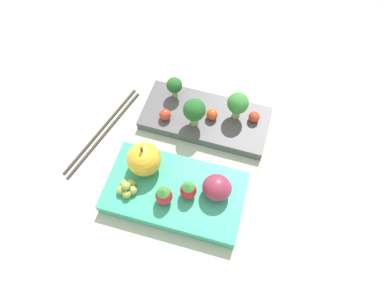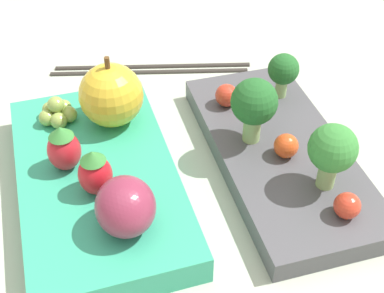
# 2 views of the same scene
# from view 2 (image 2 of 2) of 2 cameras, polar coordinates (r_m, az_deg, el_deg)

# --- Properties ---
(ground_plane) EXTENTS (4.00, 4.00, 0.00)m
(ground_plane) POSITION_cam_2_polar(r_m,az_deg,el_deg) (0.45, 0.60, -3.35)
(ground_plane) COLOR #ADB7A3
(bento_box_savoury) EXTENTS (0.23, 0.11, 0.02)m
(bento_box_savoury) POSITION_cam_2_polar(r_m,az_deg,el_deg) (0.46, 9.44, -1.02)
(bento_box_savoury) COLOR #4C4C51
(bento_box_savoury) RESTS_ON ground_plane
(bento_box_fruit) EXTENTS (0.22, 0.13, 0.02)m
(bento_box_fruit) POSITION_cam_2_polar(r_m,az_deg,el_deg) (0.44, -10.00, -3.59)
(bento_box_fruit) COLOR #33A87F
(bento_box_fruit) RESTS_ON ground_plane
(broccoli_floret_0) EXTENTS (0.04, 0.04, 0.06)m
(broccoli_floret_0) POSITION_cam_2_polar(r_m,az_deg,el_deg) (0.41, 14.75, -0.39)
(broccoli_floret_0) COLOR #93B770
(broccoli_floret_0) RESTS_ON bento_box_savoury
(broccoli_floret_1) EXTENTS (0.03, 0.03, 0.04)m
(broccoli_floret_1) POSITION_cam_2_polar(r_m,az_deg,el_deg) (0.50, 9.71, 7.98)
(broccoli_floret_1) COLOR #93B770
(broccoli_floret_1) RESTS_ON bento_box_savoury
(broccoli_floret_2) EXTENTS (0.04, 0.04, 0.06)m
(broccoli_floret_2) POSITION_cam_2_polar(r_m,az_deg,el_deg) (0.44, 6.64, 4.54)
(broccoli_floret_2) COLOR #93B770
(broccoli_floret_2) RESTS_ON bento_box_savoury
(cherry_tomato_0) EXTENTS (0.02, 0.02, 0.02)m
(cherry_tomato_0) POSITION_cam_2_polar(r_m,az_deg,el_deg) (0.41, 16.22, -6.08)
(cherry_tomato_0) COLOR red
(cherry_tomato_0) RESTS_ON bento_box_savoury
(cherry_tomato_1) EXTENTS (0.02, 0.02, 0.02)m
(cherry_tomato_1) POSITION_cam_2_polar(r_m,az_deg,el_deg) (0.49, 3.71, 5.48)
(cherry_tomato_1) COLOR red
(cherry_tomato_1) RESTS_ON bento_box_savoury
(cherry_tomato_2) EXTENTS (0.02, 0.02, 0.02)m
(cherry_tomato_2) POSITION_cam_2_polar(r_m,az_deg,el_deg) (0.44, 10.01, 0.07)
(cherry_tomato_2) COLOR #DB4C1E
(cherry_tomato_2) RESTS_ON bento_box_savoury
(apple) EXTENTS (0.06, 0.06, 0.06)m
(apple) POSITION_cam_2_polar(r_m,az_deg,el_deg) (0.46, -8.62, 5.44)
(apple) COLOR gold
(apple) RESTS_ON bento_box_fruit
(strawberry_0) EXTENTS (0.03, 0.03, 0.04)m
(strawberry_0) POSITION_cam_2_polar(r_m,az_deg,el_deg) (0.43, -13.53, -0.18)
(strawberry_0) COLOR red
(strawberry_0) RESTS_ON bento_box_fruit
(strawberry_1) EXTENTS (0.03, 0.03, 0.04)m
(strawberry_1) POSITION_cam_2_polar(r_m,az_deg,el_deg) (0.40, -10.31, -2.72)
(strawberry_1) COLOR red
(strawberry_1) RESTS_ON bento_box_fruit
(plum) EXTENTS (0.05, 0.04, 0.04)m
(plum) POSITION_cam_2_polar(r_m,az_deg,el_deg) (0.37, -7.11, -6.37)
(plum) COLOR #892D47
(plum) RESTS_ON bento_box_fruit
(grape_cluster) EXTENTS (0.03, 0.03, 0.02)m
(grape_cluster) POSITION_cam_2_polar(r_m,az_deg,el_deg) (0.48, -14.16, 3.55)
(grape_cluster) COLOR #8EA84C
(grape_cluster) RESTS_ON bento_box_fruit
(chopsticks_pair) EXTENTS (0.06, 0.21, 0.01)m
(chopsticks_pair) POSITION_cam_2_polar(r_m,az_deg,el_deg) (0.58, -4.56, 8.36)
(chopsticks_pair) COLOR #332D28
(chopsticks_pair) RESTS_ON ground_plane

